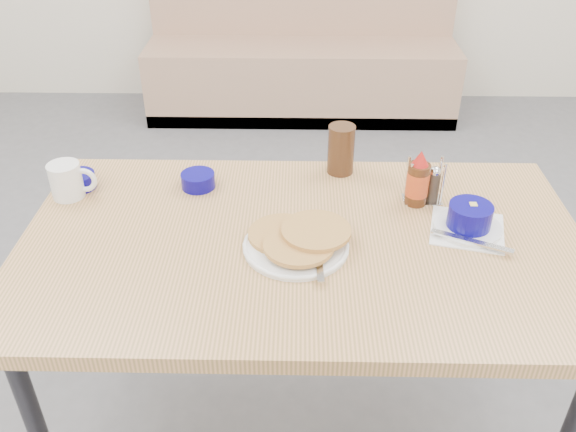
{
  "coord_description": "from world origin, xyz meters",
  "views": [
    {
      "loc": [
        -0.01,
        -0.97,
        1.64
      ],
      "look_at": [
        -0.04,
        0.26,
        0.82
      ],
      "focal_mm": 38.0,
      "sensor_mm": 36.0,
      "label": 1
    }
  ],
  "objects_px": {
    "booth_bench": "(302,56)",
    "condiment_caddy": "(424,187)",
    "dining_table": "(302,259)",
    "butter_bowl": "(198,180)",
    "grits_setting": "(469,220)",
    "creamer_bowl": "(78,181)",
    "pancake_plate": "(298,241)",
    "coffee_mug": "(68,180)",
    "amber_tumbler": "(341,149)",
    "syrup_bottle": "(418,181)"
  },
  "relations": [
    {
      "from": "booth_bench",
      "to": "condiment_caddy",
      "type": "xyz_separation_m",
      "value": [
        0.32,
        -2.35,
        0.45
      ]
    },
    {
      "from": "dining_table",
      "to": "butter_bowl",
      "type": "xyz_separation_m",
      "value": [
        -0.29,
        0.24,
        0.08
      ]
    },
    {
      "from": "grits_setting",
      "to": "creamer_bowl",
      "type": "xyz_separation_m",
      "value": [
        -1.04,
        0.19,
        -0.01
      ]
    },
    {
      "from": "pancake_plate",
      "to": "butter_bowl",
      "type": "distance_m",
      "value": 0.4
    },
    {
      "from": "booth_bench",
      "to": "pancake_plate",
      "type": "bearing_deg",
      "value": -90.28
    },
    {
      "from": "dining_table",
      "to": "coffee_mug",
      "type": "bearing_deg",
      "value": 163.46
    },
    {
      "from": "creamer_bowl",
      "to": "pancake_plate",
      "type": "bearing_deg",
      "value": -23.8
    },
    {
      "from": "dining_table",
      "to": "amber_tumbler",
      "type": "relative_size",
      "value": 9.7
    },
    {
      "from": "butter_bowl",
      "to": "amber_tumbler",
      "type": "height_order",
      "value": "amber_tumbler"
    },
    {
      "from": "condiment_caddy",
      "to": "syrup_bottle",
      "type": "distance_m",
      "value": 0.03
    },
    {
      "from": "grits_setting",
      "to": "condiment_caddy",
      "type": "relative_size",
      "value": 1.85
    },
    {
      "from": "pancake_plate",
      "to": "condiment_caddy",
      "type": "height_order",
      "value": "condiment_caddy"
    },
    {
      "from": "booth_bench",
      "to": "amber_tumbler",
      "type": "height_order",
      "value": "booth_bench"
    },
    {
      "from": "creamer_bowl",
      "to": "amber_tumbler",
      "type": "xyz_separation_m",
      "value": [
        0.74,
        0.1,
        0.05
      ]
    },
    {
      "from": "grits_setting",
      "to": "condiment_caddy",
      "type": "bearing_deg",
      "value": 123.29
    },
    {
      "from": "coffee_mug",
      "to": "butter_bowl",
      "type": "relative_size",
      "value": 1.35
    },
    {
      "from": "dining_table",
      "to": "condiment_caddy",
      "type": "distance_m",
      "value": 0.39
    },
    {
      "from": "pancake_plate",
      "to": "coffee_mug",
      "type": "xyz_separation_m",
      "value": [
        -0.62,
        0.22,
        0.03
      ]
    },
    {
      "from": "creamer_bowl",
      "to": "condiment_caddy",
      "type": "xyz_separation_m",
      "value": [
        0.95,
        -0.05,
        0.02
      ]
    },
    {
      "from": "grits_setting",
      "to": "butter_bowl",
      "type": "height_order",
      "value": "grits_setting"
    },
    {
      "from": "butter_bowl",
      "to": "grits_setting",
      "type": "bearing_deg",
      "value": -15.65
    },
    {
      "from": "dining_table",
      "to": "amber_tumbler",
      "type": "xyz_separation_m",
      "value": [
        0.11,
        0.34,
        0.13
      ]
    },
    {
      "from": "booth_bench",
      "to": "butter_bowl",
      "type": "xyz_separation_m",
      "value": [
        -0.29,
        -2.29,
        0.43
      ]
    },
    {
      "from": "grits_setting",
      "to": "amber_tumbler",
      "type": "relative_size",
      "value": 1.58
    },
    {
      "from": "grits_setting",
      "to": "butter_bowl",
      "type": "distance_m",
      "value": 0.73
    },
    {
      "from": "pancake_plate",
      "to": "butter_bowl",
      "type": "relative_size",
      "value": 2.89
    },
    {
      "from": "condiment_caddy",
      "to": "booth_bench",
      "type": "bearing_deg",
      "value": 96.65
    },
    {
      "from": "grits_setting",
      "to": "syrup_bottle",
      "type": "distance_m",
      "value": 0.17
    },
    {
      "from": "coffee_mug",
      "to": "grits_setting",
      "type": "bearing_deg",
      "value": -7.72
    },
    {
      "from": "syrup_bottle",
      "to": "coffee_mug",
      "type": "bearing_deg",
      "value": 179.04
    },
    {
      "from": "booth_bench",
      "to": "amber_tumbler",
      "type": "bearing_deg",
      "value": -87.16
    },
    {
      "from": "pancake_plate",
      "to": "creamer_bowl",
      "type": "relative_size",
      "value": 2.9
    },
    {
      "from": "booth_bench",
      "to": "amber_tumbler",
      "type": "relative_size",
      "value": 13.17
    },
    {
      "from": "pancake_plate",
      "to": "amber_tumbler",
      "type": "xyz_separation_m",
      "value": [
        0.12,
        0.37,
        0.05
      ]
    },
    {
      "from": "grits_setting",
      "to": "condiment_caddy",
      "type": "height_order",
      "value": "condiment_caddy"
    },
    {
      "from": "dining_table",
      "to": "coffee_mug",
      "type": "distance_m",
      "value": 0.67
    },
    {
      "from": "dining_table",
      "to": "pancake_plate",
      "type": "relative_size",
      "value": 5.15
    },
    {
      "from": "creamer_bowl",
      "to": "butter_bowl",
      "type": "distance_m",
      "value": 0.33
    },
    {
      "from": "amber_tumbler",
      "to": "condiment_caddy",
      "type": "relative_size",
      "value": 1.17
    },
    {
      "from": "creamer_bowl",
      "to": "condiment_caddy",
      "type": "height_order",
      "value": "condiment_caddy"
    },
    {
      "from": "butter_bowl",
      "to": "creamer_bowl",
      "type": "bearing_deg",
      "value": -178.54
    },
    {
      "from": "grits_setting",
      "to": "pancake_plate",
      "type": "bearing_deg",
      "value": -169.24
    },
    {
      "from": "dining_table",
      "to": "coffee_mug",
      "type": "relative_size",
      "value": 11.02
    },
    {
      "from": "dining_table",
      "to": "pancake_plate",
      "type": "distance_m",
      "value": 0.09
    },
    {
      "from": "booth_bench",
      "to": "coffee_mug",
      "type": "height_order",
      "value": "booth_bench"
    },
    {
      "from": "syrup_bottle",
      "to": "booth_bench",
      "type": "bearing_deg",
      "value": 97.29
    },
    {
      "from": "pancake_plate",
      "to": "grits_setting",
      "type": "distance_m",
      "value": 0.43
    },
    {
      "from": "dining_table",
      "to": "condiment_caddy",
      "type": "height_order",
      "value": "condiment_caddy"
    },
    {
      "from": "booth_bench",
      "to": "grits_setting",
      "type": "bearing_deg",
      "value": -80.55
    },
    {
      "from": "grits_setting",
      "to": "amber_tumbler",
      "type": "xyz_separation_m",
      "value": [
        -0.31,
        0.29,
        0.04
      ]
    }
  ]
}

